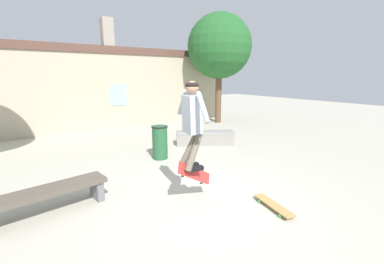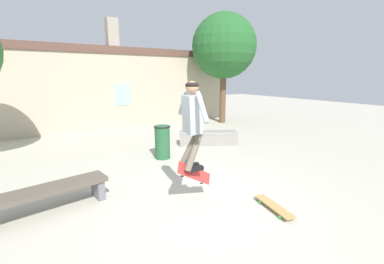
% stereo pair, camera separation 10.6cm
% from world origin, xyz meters
% --- Properties ---
extents(ground_plane, '(40.00, 40.00, 0.00)m').
position_xyz_m(ground_plane, '(0.00, 0.00, 0.00)').
color(ground_plane, '#B2AD9E').
extents(building_backdrop, '(13.82, 0.52, 4.48)m').
position_xyz_m(building_backdrop, '(0.01, 7.50, 1.76)').
color(building_backdrop, '#B7A88E').
rests_on(building_backdrop, ground_plane).
extents(tree_right, '(2.92, 2.92, 4.98)m').
position_xyz_m(tree_right, '(5.40, 5.97, 3.50)').
color(tree_right, brown).
rests_on(tree_right, ground_plane).
extents(park_bench, '(1.94, 0.73, 0.44)m').
position_xyz_m(park_bench, '(-2.32, 0.98, 0.33)').
color(park_bench, brown).
rests_on(park_bench, ground_plane).
extents(skate_ledge, '(1.86, 1.33, 0.44)m').
position_xyz_m(skate_ledge, '(2.42, 3.03, 0.22)').
color(skate_ledge, gray).
rests_on(skate_ledge, ground_plane).
extents(trash_bin, '(0.45, 0.45, 0.91)m').
position_xyz_m(trash_bin, '(0.53, 2.55, 0.48)').
color(trash_bin, '#235633').
rests_on(trash_bin, ground_plane).
extents(skater, '(0.42, 1.11, 1.49)m').
position_xyz_m(skater, '(-0.17, -0.04, 1.53)').
color(skater, '#9EA8B2').
extents(skateboard_flipping, '(0.80, 0.26, 0.59)m').
position_xyz_m(skateboard_flipping, '(-0.10, -0.02, 0.55)').
color(skateboard_flipping, red).
extents(skateboard_resting, '(0.36, 0.87, 0.08)m').
position_xyz_m(skateboard_resting, '(0.87, -0.97, 0.07)').
color(skateboard_resting, '#AD894C').
rests_on(skateboard_resting, ground_plane).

